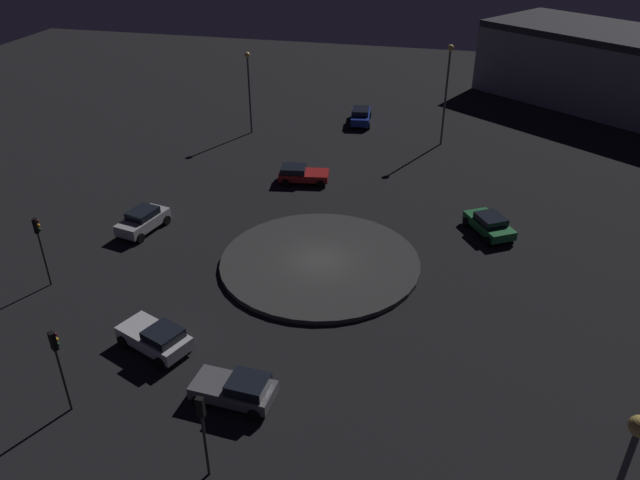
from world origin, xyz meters
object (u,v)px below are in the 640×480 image
object	(u,v)px
car_grey	(237,389)
car_white	(156,338)
streetlamp_southwest	(249,81)
traffic_light_east	(203,421)
car_silver	(143,220)
car_red	(301,174)
car_blue	(361,115)
traffic_light_south	(40,239)
car_green	(489,224)
traffic_light_southeast	(58,356)
streetlamp_west	(447,79)

from	to	relation	value
car_grey	car_white	world-z (taller)	car_white
streetlamp_southwest	traffic_light_east	bearing A→B (deg)	16.61
car_silver	traffic_light_east	distance (m)	21.72
car_red	car_blue	xyz separation A→B (m)	(-14.82, 2.09, 0.12)
traffic_light_south	car_grey	bearing A→B (deg)	-46.00
car_green	traffic_light_east	bearing A→B (deg)	-57.19
traffic_light_east	streetlamp_southwest	distance (m)	39.58
car_silver	streetlamp_southwest	bearing A→B (deg)	9.49
car_blue	car_white	size ratio (longest dim) A/B	1.09
car_blue	traffic_light_southeast	distance (m)	41.57
car_grey	car_green	size ratio (longest dim) A/B	0.92
car_blue	streetlamp_southwest	xyz separation A→B (m)	(5.07, -9.68, 4.20)
car_red	traffic_light_east	distance (m)	28.47
car_white	traffic_light_east	xyz separation A→B (m)	(6.57, 5.55, 2.19)
car_silver	traffic_light_southeast	size ratio (longest dim) A/B	0.94
car_white	traffic_light_southeast	world-z (taller)	traffic_light_southeast
car_blue	traffic_light_southeast	world-z (taller)	traffic_light_southeast
traffic_light_east	streetlamp_southwest	size ratio (longest dim) A/B	0.55
car_white	traffic_light_south	bearing A→B (deg)	-2.00
car_grey	traffic_light_south	bearing A→B (deg)	-20.54
car_blue	traffic_light_south	distance (m)	34.95
streetlamp_southwest	car_red	bearing A→B (deg)	37.89
car_white	traffic_light_east	world-z (taller)	traffic_light_east
car_green	traffic_light_southeast	distance (m)	28.13
car_grey	car_blue	distance (m)	38.86
car_grey	car_silver	distance (m)	18.17
car_silver	traffic_light_south	bearing A→B (deg)	174.92
car_blue	car_green	world-z (taller)	car_blue
streetlamp_west	streetlamp_southwest	bearing A→B (deg)	-86.15
car_white	car_silver	bearing A→B (deg)	-37.64
traffic_light_east	streetlamp_southwest	bearing A→B (deg)	18.79
car_blue	car_green	distance (m)	23.51
car_red	car_silver	distance (m)	13.30
car_green	streetlamp_west	distance (m)	17.43
car_silver	car_green	bearing A→B (deg)	-65.34
car_blue	car_silver	xyz separation A→B (m)	(25.09, -10.55, -0.00)
car_green	car_white	size ratio (longest dim) A/B	1.00
car_silver	traffic_light_south	size ratio (longest dim) A/B	0.93
car_white	streetlamp_southwest	distance (m)	32.12
car_white	traffic_light_east	bearing A→B (deg)	152.18
car_green	car_red	bearing A→B (deg)	-141.13
car_red	traffic_light_south	distance (m)	20.77
traffic_light_south	streetlamp_west	distance (m)	35.56
car_grey	car_green	distance (m)	21.98
car_red	traffic_light_southeast	xyz separation A→B (m)	(26.27, -3.76, 2.44)
car_red	car_silver	size ratio (longest dim) A/B	1.00
streetlamp_southwest	streetlamp_west	size ratio (longest dim) A/B	0.85
car_white	traffic_light_southeast	bearing A→B (deg)	89.77
car_white	traffic_light_south	world-z (taller)	traffic_light_south
traffic_light_southeast	streetlamp_west	xyz separation A→B (m)	(-37.22, 14.02, 2.87)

